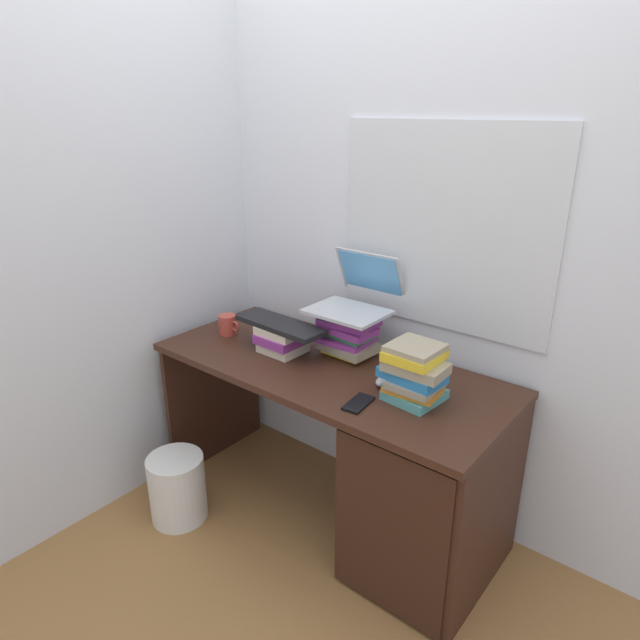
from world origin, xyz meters
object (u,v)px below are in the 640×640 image
at_px(laptop, 357,296).
at_px(keyboard, 280,325).
at_px(book_stack_tall, 347,334).
at_px(desk, 401,471).
at_px(wastebasket, 177,488).
at_px(mug, 228,325).
at_px(cell_phone, 358,403).
at_px(book_stack_side, 414,373).
at_px(computer_mouse, 386,380).
at_px(book_stack_keyboard_riser, 282,339).

distance_m(laptop, keyboard, 0.35).
xyz_separation_m(book_stack_tall, keyboard, (-0.23, -0.16, 0.04)).
relative_size(desk, wastebasket, 4.91).
bearing_deg(mug, wastebasket, -78.44).
bearing_deg(book_stack_tall, wastebasket, -129.22).
distance_m(laptop, wastebasket, 1.15).
distance_m(book_stack_tall, wastebasket, 1.01).
xyz_separation_m(desk, cell_phone, (-0.10, -0.16, 0.33)).
bearing_deg(book_stack_side, mug, 179.88).
bearing_deg(book_stack_tall, cell_phone, -48.26).
relative_size(laptop, keyboard, 0.81).
bearing_deg(keyboard, computer_mouse, 6.18).
distance_m(mug, cell_phone, 0.87).
xyz_separation_m(computer_mouse, wastebasket, (-0.76, -0.46, -0.59)).
relative_size(laptop, wastebasket, 1.12).
bearing_deg(cell_phone, book_stack_tall, 125.52).
bearing_deg(mug, book_stack_keyboard_riser, 2.00).
bearing_deg(mug, keyboard, 0.55).
distance_m(book_stack_keyboard_riser, computer_mouse, 0.52).
relative_size(book_stack_side, computer_mouse, 2.33).
relative_size(keyboard, mug, 3.58).
bearing_deg(cell_phone, desk, 51.28).
bearing_deg(laptop, cell_phone, -53.45).
bearing_deg(wastebasket, desk, 26.07).
xyz_separation_m(book_stack_keyboard_riser, keyboard, (0.00, -0.01, 0.07)).
bearing_deg(book_stack_tall, computer_mouse, -25.35).
relative_size(book_stack_tall, laptop, 0.75).
bearing_deg(mug, book_stack_tall, 16.34).
relative_size(book_stack_keyboard_riser, keyboard, 0.45).
bearing_deg(keyboard, cell_phone, -14.22).
xyz_separation_m(book_stack_keyboard_riser, wastebasket, (-0.25, -0.43, -0.63)).
xyz_separation_m(laptop, keyboard, (-0.23, -0.23, -0.12)).
distance_m(book_stack_tall, cell_phone, 0.44).
bearing_deg(book_stack_tall, keyboard, -145.15).
distance_m(computer_mouse, cell_phone, 0.19).
distance_m(laptop, mug, 0.64).
distance_m(book_stack_keyboard_riser, wastebasket, 0.81).
bearing_deg(laptop, desk, -30.60).
bearing_deg(book_stack_tall, laptop, 91.51).
relative_size(mug, wastebasket, 0.38).
distance_m(desk, keyboard, 0.77).
height_order(book_stack_tall, cell_phone, book_stack_tall).
height_order(desk, book_stack_tall, book_stack_tall).
bearing_deg(book_stack_side, keyboard, 179.54).
distance_m(book_stack_tall, laptop, 0.17).
relative_size(book_stack_side, cell_phone, 1.78).
distance_m(book_stack_keyboard_riser, keyboard, 0.07).
relative_size(keyboard, cell_phone, 3.09).
relative_size(book_stack_tall, keyboard, 0.61).
bearing_deg(mug, computer_mouse, 2.29).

